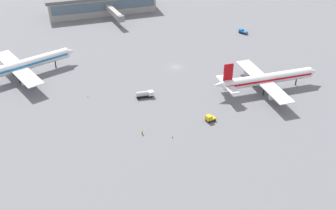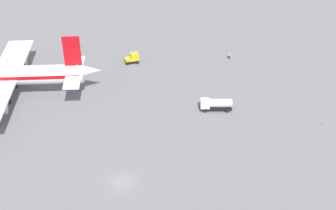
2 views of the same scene
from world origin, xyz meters
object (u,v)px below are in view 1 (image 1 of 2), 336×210
(airplane_at_gate, at_px, (21,66))
(ground_crew_worker, at_px, (142,132))
(airplane_taxiing, at_px, (266,79))
(pushback_tractor, at_px, (243,31))
(safety_cone_near_gate, at_px, (173,137))
(fuel_truck, at_px, (145,94))
(baggage_tug, at_px, (210,118))
(safety_cone_mid_apron, at_px, (88,96))

(airplane_at_gate, relative_size, ground_crew_worker, 26.71)
(airplane_taxiing, xyz_separation_m, pushback_tractor, (-18.26, -53.61, -3.82))
(airplane_taxiing, height_order, safety_cone_near_gate, airplane_taxiing)
(ground_crew_worker, bearing_deg, airplane_at_gate, 161.58)
(airplane_at_gate, height_order, fuel_truck, airplane_at_gate)
(airplane_at_gate, xyz_separation_m, ground_crew_worker, (-35.11, 51.98, -4.27))
(airplane_at_gate, xyz_separation_m, fuel_truck, (-41.98, 30.27, -3.73))
(airplane_at_gate, xyz_separation_m, airplane_taxiing, (-86.40, 39.26, -0.34))
(pushback_tractor, xyz_separation_m, ground_crew_worker, (69.55, 66.34, -0.12))
(airplane_at_gate, xyz_separation_m, baggage_tug, (-58.39, 51.95, -3.97))
(fuel_truck, relative_size, safety_cone_near_gate, 10.72)
(fuel_truck, distance_m, safety_cone_near_gate, 26.69)
(airplane_taxiing, bearing_deg, fuel_truck, 169.75)
(airplane_taxiing, height_order, safety_cone_mid_apron, airplane_taxiing)
(fuel_truck, height_order, safety_cone_mid_apron, fuel_truck)
(ground_crew_worker, height_order, safety_cone_near_gate, ground_crew_worker)
(pushback_tractor, bearing_deg, ground_crew_worker, 104.80)
(baggage_tug, height_order, safety_cone_near_gate, baggage_tug)
(ground_crew_worker, bearing_deg, baggage_tug, 37.61)
(fuel_truck, distance_m, ground_crew_worker, 22.78)
(pushback_tractor, bearing_deg, airplane_at_gate, 68.97)
(airplane_taxiing, xyz_separation_m, safety_cone_mid_apron, (64.18, -15.73, -4.49))
(airplane_at_gate, bearing_deg, pushback_tractor, -12.48)
(baggage_tug, height_order, safety_cone_mid_apron, baggage_tug)
(baggage_tug, bearing_deg, airplane_taxiing, -165.41)
(pushback_tractor, distance_m, safety_cone_mid_apron, 90.73)
(pushback_tractor, height_order, safety_cone_mid_apron, pushback_tractor)
(baggage_tug, bearing_deg, fuel_truck, -62.66)
(airplane_taxiing, bearing_deg, safety_cone_near_gate, -156.40)
(airplane_at_gate, bearing_deg, safety_cone_mid_apron, -66.93)
(baggage_tug, bearing_deg, ground_crew_worker, -9.72)
(airplane_at_gate, distance_m, ground_crew_worker, 62.87)
(pushback_tractor, xyz_separation_m, baggage_tug, (46.26, 66.30, 0.19))
(airplane_taxiing, relative_size, fuel_truck, 6.72)
(fuel_truck, relative_size, ground_crew_worker, 3.85)
(baggage_tug, distance_m, safety_cone_mid_apron, 46.02)
(pushback_tractor, distance_m, safety_cone_near_gate, 93.81)
(airplane_taxiing, bearing_deg, airplane_at_gate, 156.76)
(baggage_tug, relative_size, ground_crew_worker, 2.08)
(airplane_taxiing, relative_size, baggage_tug, 12.43)
(airplane_taxiing, height_order, pushback_tractor, airplane_taxiing)
(ground_crew_worker, relative_size, safety_cone_near_gate, 2.78)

